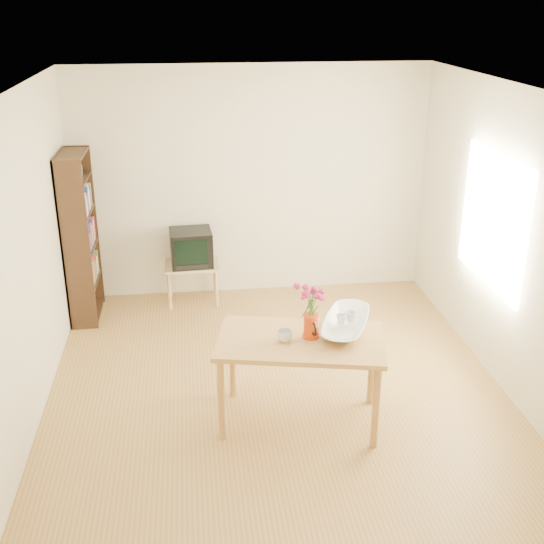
{
  "coord_description": "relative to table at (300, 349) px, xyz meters",
  "views": [
    {
      "loc": [
        -0.68,
        -5.2,
        3.25
      ],
      "look_at": [
        0.0,
        0.3,
        1.0
      ],
      "focal_mm": 45.0,
      "sensor_mm": 36.0,
      "label": 1
    }
  ],
  "objects": [
    {
      "name": "tv_stand",
      "position": [
        -0.83,
        2.48,
        -0.27
      ],
      "size": [
        0.6,
        0.45,
        0.46
      ],
      "color": "tan",
      "rests_on": "ground"
    },
    {
      "name": "teacup_b",
      "position": [
        0.44,
        0.17,
        0.29
      ],
      "size": [
        0.11,
        0.11,
        0.07
      ],
      "primitive_type": "imported",
      "rotation": [
        0.0,
        0.0,
        2.16
      ],
      "color": "white",
      "rests_on": "bowl"
    },
    {
      "name": "bowl",
      "position": [
        0.39,
        0.15,
        0.33
      ],
      "size": [
        0.66,
        0.66,
        0.48
      ],
      "primitive_type": "imported",
      "rotation": [
        0.0,
        0.0,
        -0.4
      ],
      "color": "white",
      "rests_on": "table"
    },
    {
      "name": "mug",
      "position": [
        -0.13,
        -0.02,
        0.14
      ],
      "size": [
        0.15,
        0.15,
        0.09
      ],
      "primitive_type": "imported",
      "rotation": [
        0.0,
        0.0,
        3.41
      ],
      "color": "white",
      "rests_on": "table"
    },
    {
      "name": "flowers",
      "position": [
        0.08,
        0.02,
        0.44
      ],
      "size": [
        0.23,
        0.23,
        0.32
      ],
      "primitive_type": null,
      "color": "#BC2C65",
      "rests_on": "pitcher"
    },
    {
      "name": "table",
      "position": [
        0.0,
        0.0,
        0.0
      ],
      "size": [
        1.43,
        1.0,
        0.75
      ],
      "rotation": [
        0.0,
        0.0,
        -0.21
      ],
      "color": "#AC7A3B",
      "rests_on": "ground"
    },
    {
      "name": "bookshelf",
      "position": [
        -1.97,
        2.26,
        0.18
      ],
      "size": [
        0.28,
        0.7,
        1.8
      ],
      "color": "black",
      "rests_on": "ground"
    },
    {
      "name": "teacup_a",
      "position": [
        0.35,
        0.15,
        0.28
      ],
      "size": [
        0.08,
        0.08,
        0.07
      ],
      "primitive_type": "imported",
      "rotation": [
        0.0,
        0.0,
        0.15
      ],
      "color": "white",
      "rests_on": "bowl"
    },
    {
      "name": "pitcher",
      "position": [
        0.08,
        0.02,
        0.18
      ],
      "size": [
        0.13,
        0.21,
        0.2
      ],
      "rotation": [
        0.0,
        0.0,
        0.15
      ],
      "color": "#C93B0B",
      "rests_on": "table"
    },
    {
      "name": "room",
      "position": [
        -0.1,
        0.51,
        0.64
      ],
      "size": [
        4.5,
        4.5,
        4.5
      ],
      "color": "olive",
      "rests_on": "ground"
    },
    {
      "name": "television",
      "position": [
        -0.83,
        2.49,
        0.0
      ],
      "size": [
        0.48,
        0.45,
        0.39
      ],
      "rotation": [
        0.0,
        0.0,
        0.06
      ],
      "color": "black",
      "rests_on": "tv_stand"
    }
  ]
}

